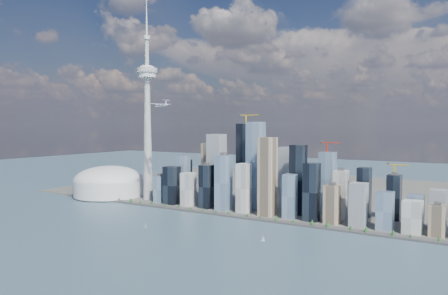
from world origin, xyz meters
The scene contains 10 objects.
ground centered at (0.00, 0.00, 0.00)m, with size 4000.00×4000.00×0.00m, color #35515D.
seawall centered at (0.00, 250.00, 2.00)m, with size 1100.00×22.00×4.00m, color #383838.
land centered at (0.00, 700.00, 1.50)m, with size 1400.00×900.00×3.00m, color #4C4C47.
shoreline_trees centered at (0.00, 250.00, 8.78)m, with size 960.53×7.20×8.80m.
skyscraper_cluster centered at (59.62, 336.82, 72.04)m, with size 736.00×142.00×233.83m.
needle_tower centered at (-300.00, 310.00, 235.84)m, with size 56.00×56.00×550.50m.
dome_stadium centered at (-440.00, 300.00, 39.44)m, with size 200.00×200.00×86.00m.
airplane centered at (-179.81, 223.18, 255.56)m, with size 60.41×54.07×15.20m.
sailboat_west centered at (-91.88, 68.50, 3.34)m, with size 7.53×3.21×10.41m.
sailboat_east centered at (158.70, 100.37, 3.34)m, with size 7.49×2.16×10.42m.
Camera 1 is at (506.13, -590.86, 208.16)m, focal length 35.00 mm.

